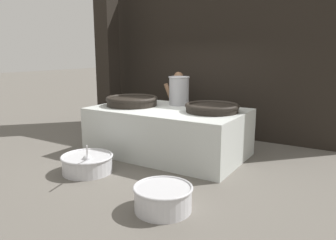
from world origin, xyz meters
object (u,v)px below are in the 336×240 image
giant_wok_far (212,107)px  prep_bowl_meat (163,197)px  stock_pot (179,90)px  cook (178,102)px  giant_wok_near (132,101)px  prep_bowl_vegetables (87,163)px

giant_wok_far → prep_bowl_meat: (0.34, -2.36, -0.89)m
stock_pot → cook: size_ratio=0.38×
cook → stock_pot: bearing=121.9°
cook → prep_bowl_meat: (1.82, -3.60, -0.72)m
giant_wok_near → stock_pot: size_ratio=1.80×
giant_wok_far → prep_bowl_meat: bearing=-81.9°
giant_wok_near → prep_bowl_vegetables: giant_wok_near is taller
cook → prep_bowl_vegetables: cook is taller
giant_wok_near → prep_bowl_vegetables: size_ratio=1.12×
stock_pot → cook: 1.03m
giant_wok_near → cook: cook is taller
cook → prep_bowl_vegetables: 3.16m
giant_wok_far → cook: bearing=140.2°
prep_bowl_meat → giant_wok_near: bearing=135.2°
giant_wok_far → stock_pot: 1.11m
giant_wok_near → giant_wok_far: 1.86m
prep_bowl_vegetables → giant_wok_far: bearing=48.3°
giant_wok_far → giant_wok_near: bearing=-173.9°
giant_wok_far → cook: (-1.48, 1.23, -0.17)m
prep_bowl_vegetables → giant_wok_near: bearing=97.3°
giant_wok_far → cook: size_ratio=0.64×
giant_wok_far → prep_bowl_meat: size_ratio=1.29×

